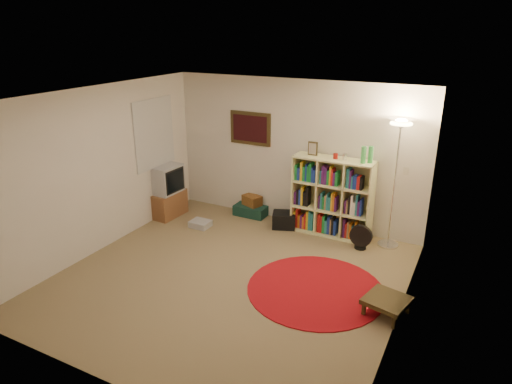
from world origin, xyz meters
The scene contains 11 objects.
room centered at (-0.05, 0.05, 1.26)m, with size 4.54×4.54×2.54m.
bookshelf centered at (0.75, 2.02, 0.64)m, with size 1.32×0.39×1.58m.
floor_lamp centered at (1.74, 2.02, 1.69)m, with size 0.44×0.44×2.04m.
floor_fan centered at (1.37, 1.70, 0.20)m, with size 0.35×0.19×0.40m.
tv_stand centered at (-2.15, 1.41, 0.46)m, with size 0.50×0.68×0.96m.
dvd_box centered at (-1.32, 1.25, 0.06)m, with size 0.34×0.28×0.11m.
suitcase centered at (-0.78, 2.13, 0.10)m, with size 0.59×0.38×0.19m.
wicker_basket centered at (-0.77, 2.14, 0.28)m, with size 0.39×0.34×0.19m.
duffel_bag centered at (-0.02, 1.91, 0.14)m, with size 0.48×0.44×0.27m.
red_rug centered at (1.16, 0.27, 0.01)m, with size 1.82×1.82×0.02m.
side_table centered at (2.11, 0.14, 0.19)m, with size 0.59×0.59×0.22m.
Camera 1 is at (2.85, -4.76, 3.32)m, focal length 32.00 mm.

